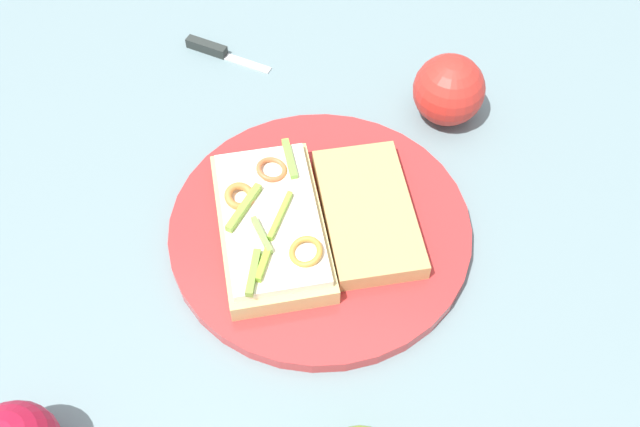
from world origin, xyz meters
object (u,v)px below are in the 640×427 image
at_px(plate, 320,229).
at_px(apple_2, 449,90).
at_px(bread_slice_side, 368,212).
at_px(knife, 217,51).
at_px(sandwich, 271,223).

distance_m(plate, apple_2, 0.22).
bearing_deg(bread_slice_side, plate, 90.95).
height_order(plate, knife, plate).
height_order(plate, apple_2, apple_2).
height_order(sandwich, bread_slice_side, sandwich).
bearing_deg(sandwich, knife, 5.44).
distance_m(sandwich, knife, 0.29).
bearing_deg(plate, apple_2, 62.93).
distance_m(bread_slice_side, knife, 0.32).
bearing_deg(bread_slice_side, sandwich, 90.94).
relative_size(sandwich, bread_slice_side, 1.31).
bearing_deg(sandwich, bread_slice_side, -90.01).
xyz_separation_m(plate, knife, (-0.19, 0.23, -0.00)).
height_order(sandwich, knife, sandwich).
distance_m(sandwich, apple_2, 0.26).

